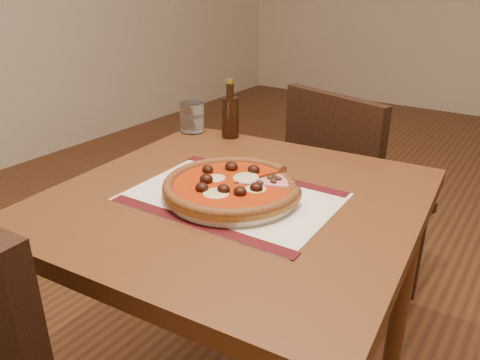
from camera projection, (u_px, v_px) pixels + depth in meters
name	position (u px, v px, depth m)	size (l,w,h in m)	color
table	(235.00, 233.00, 1.11)	(0.86, 0.86, 0.75)	brown
chair_far	(346.00, 191.00, 1.71)	(0.51, 0.51, 0.86)	black
placemat	(233.00, 197.00, 1.06)	(0.45, 0.32, 0.00)	white
plate	(232.00, 193.00, 1.05)	(0.29, 0.29, 0.02)	white
pizza	(232.00, 185.00, 1.05)	(0.31, 0.31, 0.04)	#A16627
ham_slice	(274.00, 183.00, 1.06)	(0.12, 0.12, 0.02)	#A16627
water_glass	(192.00, 117.00, 1.49)	(0.08, 0.08, 0.09)	white
bottle	(230.00, 115.00, 1.43)	(0.05, 0.05, 0.18)	black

